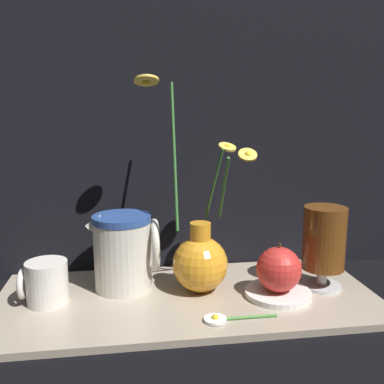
# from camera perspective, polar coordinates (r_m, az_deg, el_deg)

# --- Properties ---
(ground_plane) EXTENTS (6.00, 6.00, 0.00)m
(ground_plane) POSITION_cam_1_polar(r_m,az_deg,el_deg) (0.79, -0.57, -14.42)
(ground_plane) COLOR black
(shelf) EXTENTS (0.67, 0.29, 0.01)m
(shelf) POSITION_cam_1_polar(r_m,az_deg,el_deg) (0.78, -0.57, -14.03)
(shelf) COLOR tan
(shelf) RESTS_ON ground_plane
(vase_with_flowers) EXTENTS (0.21, 0.10, 0.38)m
(vase_with_flowers) POSITION_cam_1_polar(r_m,az_deg,el_deg) (0.78, 1.09, -8.90)
(vase_with_flowers) COLOR orange
(vase_with_flowers) RESTS_ON shelf
(yellow_mug) EXTENTS (0.08, 0.07, 0.07)m
(yellow_mug) POSITION_cam_1_polar(r_m,az_deg,el_deg) (0.78, -18.95, -11.35)
(yellow_mug) COLOR silver
(yellow_mug) RESTS_ON shelf
(ceramic_pitcher) EXTENTS (0.13, 0.11, 0.15)m
(ceramic_pitcher) POSITION_cam_1_polar(r_m,az_deg,el_deg) (0.79, -8.98, -7.46)
(ceramic_pitcher) COLOR beige
(ceramic_pitcher) RESTS_ON shelf
(tea_glass) EXTENTS (0.08, 0.08, 0.15)m
(tea_glass) POSITION_cam_1_polar(r_m,az_deg,el_deg) (0.82, 17.09, -6.14)
(tea_glass) COLOR silver
(tea_glass) RESTS_ON shelf
(saucer_plate) EXTENTS (0.12, 0.12, 0.01)m
(saucer_plate) POSITION_cam_1_polar(r_m,az_deg,el_deg) (0.79, 11.37, -13.08)
(saucer_plate) COLOR white
(saucer_plate) RESTS_ON shelf
(orange_fruit) EXTENTS (0.08, 0.08, 0.09)m
(orange_fruit) POSITION_cam_1_polar(r_m,az_deg,el_deg) (0.77, 11.50, -10.07)
(orange_fruit) COLOR red
(orange_fruit) RESTS_ON saucer_plate
(loose_daisy) EXTENTS (0.12, 0.04, 0.01)m
(loose_daisy) POSITION_cam_1_polar(r_m,az_deg,el_deg) (0.70, 4.27, -16.48)
(loose_daisy) COLOR #4C8E3D
(loose_daisy) RESTS_ON shelf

